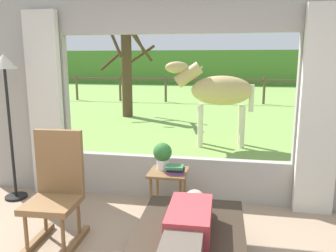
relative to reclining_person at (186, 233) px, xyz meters
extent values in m
cube|color=#9E998E|center=(-2.43, 1.87, 0.75)|extent=(1.15, 0.12, 2.55)
cube|color=#9E998E|center=(-0.40, 1.87, -0.25)|extent=(2.90, 0.12, 0.55)
cube|color=#9E998E|center=(-0.40, 1.87, 1.80)|extent=(2.90, 0.12, 0.45)
cube|color=beige|center=(-2.09, 1.73, 0.68)|extent=(0.44, 0.10, 2.40)
cube|color=beige|center=(1.29, 1.73, 0.68)|extent=(0.44, 0.10, 2.40)
cube|color=#759E47|center=(-0.40, 12.77, -0.51)|extent=(36.00, 21.68, 0.02)
cube|color=#4D8231|center=(-0.40, 22.61, 0.68)|extent=(36.00, 2.00, 2.40)
cube|color=#B23338|center=(0.00, 0.20, 0.01)|extent=(0.35, 0.61, 0.22)
sphere|color=tan|center=(0.00, 0.59, 0.01)|extent=(0.20, 0.20, 0.20)
cube|color=brown|center=(-1.35, 0.47, -0.08)|extent=(0.50, 0.50, 0.06)
cube|color=brown|center=(-1.36, 0.68, 0.26)|extent=(0.48, 0.08, 0.68)
cube|color=brown|center=(-1.55, 0.46, -0.49)|extent=(0.09, 0.68, 0.06)
cube|color=brown|center=(-1.15, 0.48, -0.49)|extent=(0.09, 0.68, 0.06)
cylinder|color=brown|center=(-1.52, 0.28, -0.29)|extent=(0.04, 0.04, 0.38)
cylinder|color=brown|center=(-1.17, 0.30, -0.29)|extent=(0.04, 0.04, 0.38)
cylinder|color=brown|center=(-1.54, 0.64, -0.29)|extent=(0.04, 0.04, 0.38)
cylinder|color=brown|center=(-1.18, 0.66, -0.29)|extent=(0.04, 0.04, 0.38)
cube|color=brown|center=(-0.39, 1.39, -0.02)|extent=(0.44, 0.44, 0.03)
cylinder|color=brown|center=(-0.56, 1.22, -0.28)|extent=(0.04, 0.04, 0.49)
cylinder|color=brown|center=(-0.22, 1.22, -0.28)|extent=(0.04, 0.04, 0.49)
cylinder|color=brown|center=(-0.56, 1.56, -0.28)|extent=(0.04, 0.04, 0.49)
cylinder|color=brown|center=(-0.22, 1.56, -0.28)|extent=(0.04, 0.04, 0.49)
cylinder|color=silver|center=(-0.47, 1.45, 0.06)|extent=(0.14, 0.14, 0.12)
sphere|color=#2D6B2D|center=(-0.47, 1.45, 0.21)|extent=(0.22, 0.22, 0.22)
cube|color=#59336B|center=(-0.30, 1.32, 0.01)|extent=(0.19, 0.15, 0.03)
cube|color=black|center=(-0.29, 1.33, 0.04)|extent=(0.19, 0.16, 0.03)
cube|color=#337247|center=(-0.31, 1.32, 0.07)|extent=(0.21, 0.16, 0.03)
cylinder|color=black|center=(-2.45, 1.46, -0.51)|extent=(0.28, 0.28, 0.03)
cylinder|color=black|center=(-2.45, 1.46, 0.32)|extent=(0.04, 0.04, 1.68)
cone|color=beige|center=(-2.45, 1.46, 1.25)|extent=(0.32, 0.32, 0.18)
ellipsoid|color=tan|center=(0.11, 4.66, 0.65)|extent=(1.28, 0.65, 0.60)
cylinder|color=tan|center=(-0.57, 4.62, 0.96)|extent=(0.62, 0.30, 0.53)
ellipsoid|color=tan|center=(-0.81, 4.60, 1.11)|extent=(0.49, 0.23, 0.24)
cube|color=beige|center=(-0.49, 4.62, 0.99)|extent=(0.43, 0.11, 0.32)
cylinder|color=beige|center=(0.71, 4.71, 0.50)|extent=(0.11, 0.11, 0.55)
cylinder|color=beige|center=(-0.30, 4.47, -0.08)|extent=(0.11, 0.11, 0.85)
cylinder|color=beige|center=(-0.32, 4.79, -0.08)|extent=(0.11, 0.11, 0.85)
cylinder|color=beige|center=(0.54, 4.53, -0.08)|extent=(0.11, 0.11, 0.85)
cylinder|color=beige|center=(0.52, 4.85, -0.08)|extent=(0.11, 0.11, 0.85)
cylinder|color=#4C3823|center=(-2.88, 7.84, 0.82)|extent=(0.32, 0.32, 2.65)
cylinder|color=#47331E|center=(-2.64, 8.30, 1.34)|extent=(1.24, 0.74, 0.72)
cylinder|color=#47331E|center=(-2.51, 7.72, 1.91)|extent=(0.34, 0.83, 0.87)
cylinder|color=#47331E|center=(-3.14, 7.55, 1.78)|extent=(0.62, 0.56, 0.93)
cylinder|color=#47331E|center=(-2.43, 7.56, 1.77)|extent=(0.68, 1.03, 1.14)
cylinder|color=#47331E|center=(-3.31, 8.09, 1.34)|extent=(0.69, 1.11, 0.85)
cylinder|color=brown|center=(-8.40, 11.69, 0.05)|extent=(0.10, 0.10, 1.10)
cylinder|color=brown|center=(-6.40, 11.69, 0.05)|extent=(0.10, 0.10, 1.10)
cylinder|color=brown|center=(-4.40, 11.69, 0.05)|extent=(0.10, 0.10, 1.10)
cylinder|color=brown|center=(-2.40, 11.69, 0.05)|extent=(0.10, 0.10, 1.10)
cylinder|color=brown|center=(-0.40, 11.69, 0.05)|extent=(0.10, 0.10, 1.10)
cylinder|color=brown|center=(1.60, 11.69, 0.05)|extent=(0.10, 0.10, 1.10)
cylinder|color=brown|center=(3.60, 11.69, 0.05)|extent=(0.10, 0.10, 1.10)
cube|color=brown|center=(-0.40, 11.69, 0.45)|extent=(16.00, 0.06, 0.08)
camera|label=1|loc=(0.29, -2.31, 1.28)|focal=36.23mm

